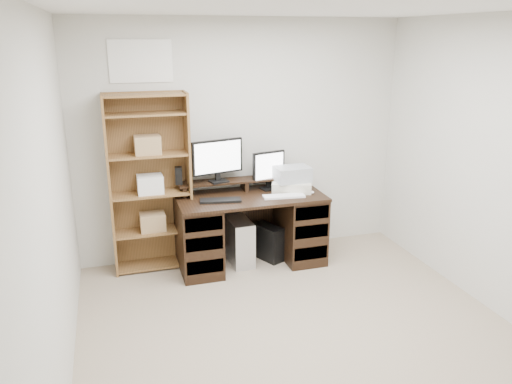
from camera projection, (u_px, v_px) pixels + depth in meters
name	position (u px, v px, depth m)	size (l,w,h in m)	color
room	(318.00, 196.00, 3.46)	(3.54, 4.04, 2.54)	tan
desk	(250.00, 228.00, 5.21)	(1.50, 0.70, 0.75)	black
riser_shelf	(245.00, 181.00, 5.27)	(1.40, 0.22, 0.12)	black
monitor_wide	(217.00, 159.00, 5.09)	(0.55, 0.19, 0.44)	black
monitor_small	(269.00, 169.00, 5.26)	(0.37, 0.17, 0.41)	black
speaker	(179.00, 176.00, 5.05)	(0.07, 0.07, 0.18)	black
keyboard_black	(221.00, 200.00, 4.91)	(0.41, 0.14, 0.02)	black
keyboard_white	(284.00, 196.00, 5.05)	(0.42, 0.13, 0.02)	white
mouse	(310.00, 192.00, 5.15)	(0.08, 0.05, 0.03)	silver
printer	(292.00, 186.00, 5.26)	(0.41, 0.30, 0.10)	beige
basket	(292.00, 174.00, 5.22)	(0.36, 0.26, 0.15)	#A2A8AD
tower_silver	(239.00, 240.00, 5.28)	(0.21, 0.48, 0.48)	silver
tower_black	(267.00, 242.00, 5.37)	(0.31, 0.41, 0.38)	black
bookshelf	(150.00, 182.00, 4.98)	(0.80, 0.30, 1.80)	brown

